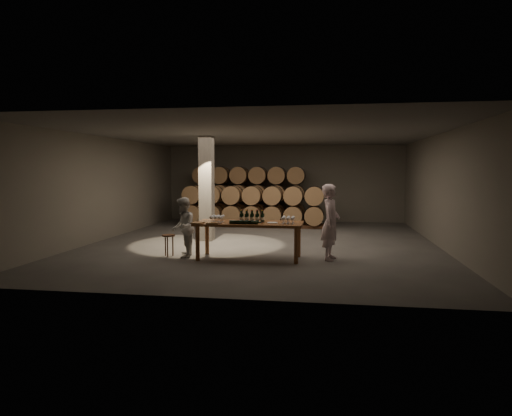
% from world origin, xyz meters
% --- Properties ---
extents(room, '(12.00, 12.00, 12.00)m').
position_xyz_m(room, '(-1.80, 0.20, 1.60)').
color(room, '#4B4947').
rests_on(room, ground).
extents(tasting_table, '(2.60, 1.10, 0.90)m').
position_xyz_m(tasting_table, '(0.00, -2.50, 0.80)').
color(tasting_table, brown).
rests_on(tasting_table, ground).
extents(barrel_stack_back, '(4.70, 0.95, 2.31)m').
position_xyz_m(barrel_stack_back, '(-1.35, 5.20, 1.20)').
color(barrel_stack_back, brown).
rests_on(barrel_stack_back, ground).
extents(barrel_stack_front, '(5.48, 0.95, 1.57)m').
position_xyz_m(barrel_stack_front, '(-0.96, 3.80, 0.83)').
color(barrel_stack_front, brown).
rests_on(barrel_stack_front, ground).
extents(bottle_cluster, '(0.60, 0.23, 0.30)m').
position_xyz_m(bottle_cluster, '(0.06, -2.42, 1.01)').
color(bottle_cluster, black).
rests_on(bottle_cluster, tasting_table).
extents(lying_bottles, '(0.79, 0.09, 0.09)m').
position_xyz_m(lying_bottles, '(-0.05, -2.87, 0.94)').
color(lying_bottles, black).
rests_on(lying_bottles, tasting_table).
extents(glass_cluster_left, '(0.30, 0.41, 0.17)m').
position_xyz_m(glass_cluster_left, '(-0.78, -2.60, 1.02)').
color(glass_cluster_left, silver).
rests_on(glass_cluster_left, tasting_table).
extents(glass_cluster_right, '(0.30, 0.41, 0.17)m').
position_xyz_m(glass_cluster_right, '(0.96, -2.57, 1.02)').
color(glass_cluster_right, silver).
rests_on(glass_cluster_right, tasting_table).
extents(plate, '(0.26, 0.26, 0.01)m').
position_xyz_m(plate, '(0.58, -2.57, 0.91)').
color(plate, white).
rests_on(plate, tasting_table).
extents(notebook_near, '(0.32, 0.29, 0.03)m').
position_xyz_m(notebook_near, '(-0.82, -2.95, 0.92)').
color(notebook_near, brown).
rests_on(notebook_near, tasting_table).
extents(notebook_corner, '(0.29, 0.34, 0.03)m').
position_xyz_m(notebook_corner, '(-1.18, -2.90, 0.91)').
color(notebook_corner, brown).
rests_on(notebook_corner, tasting_table).
extents(pen, '(0.12, 0.04, 0.01)m').
position_xyz_m(pen, '(-0.64, -2.90, 0.91)').
color(pen, black).
rests_on(pen, tasting_table).
extents(stool, '(0.33, 0.33, 0.55)m').
position_xyz_m(stool, '(-2.07, -2.50, 0.45)').
color(stool, brown).
rests_on(stool, ground).
extents(person_man, '(0.54, 0.73, 1.84)m').
position_xyz_m(person_man, '(1.96, -2.32, 0.92)').
color(person_man, silver).
rests_on(person_man, ground).
extents(person_woman, '(0.71, 0.83, 1.50)m').
position_xyz_m(person_woman, '(-1.67, -2.54, 0.75)').
color(person_woman, silver).
rests_on(person_woman, ground).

